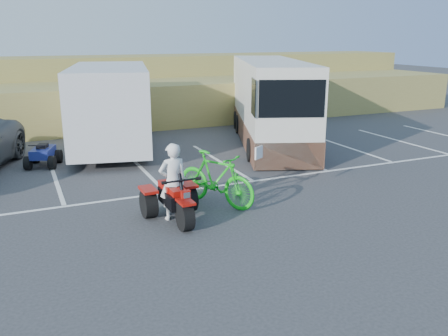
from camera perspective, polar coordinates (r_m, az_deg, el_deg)
name	(u,v)px	position (r m, az deg, el deg)	size (l,w,h in m)	color
ground	(197,223)	(11.09, -3.29, -6.64)	(100.00, 100.00, 0.00)	#333335
parking_stripes	(177,174)	(14.99, -5.66, -0.69)	(28.00, 5.16, 0.01)	white
grass_embankment	(90,92)	(25.51, -15.81, 8.83)	(40.00, 8.50, 3.10)	olive
red_trike_atv	(176,221)	(11.27, -5.78, -6.32)	(1.34, 1.78, 1.16)	#A31009
rider	(173,182)	(11.10, -6.17, -1.65)	(0.67, 0.44, 1.84)	white
green_dirt_bike	(216,179)	(12.02, -0.99, -1.31)	(0.65, 2.32, 1.39)	#14BF19
cargo_trailer	(111,105)	(18.37, -13.46, 7.37)	(4.06, 7.10, 3.12)	silver
rv_motorhome	(270,108)	(19.35, 5.51, 7.26)	(5.28, 9.17, 3.22)	silver
quad_atv_blue	(44,166)	(16.92, -20.79, 0.24)	(0.95, 1.28, 0.83)	navy
quad_atv_green	(102,157)	(17.51, -14.48, 1.27)	(1.03, 1.38, 0.90)	#195313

